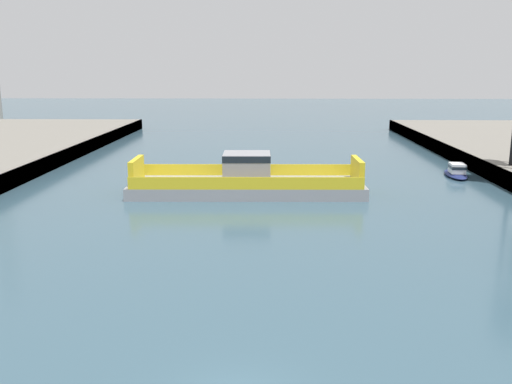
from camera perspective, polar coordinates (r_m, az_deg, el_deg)
name	(u,v)px	position (r m, az deg, el deg)	size (l,w,h in m)	color
chain_ferry	(247,182)	(51.73, -0.94, 1.08)	(21.64, 7.22, 3.82)	#939399
moored_boat_near_right	(456,172)	(63.73, 19.84, 1.98)	(2.68, 6.12, 1.49)	navy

